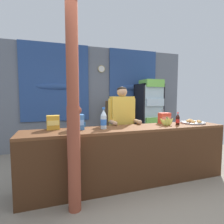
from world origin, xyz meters
TOP-DOWN VIEW (x-y plane):
  - ground_plane at (0.00, 1.08)m, footprint 7.19×7.19m
  - back_wall_curtained at (-0.01, 2.74)m, footprint 5.39×0.22m
  - stall_counter at (-0.02, 0.28)m, footprint 3.35×0.58m
  - timber_post at (-0.97, -0.05)m, footprint 0.18×0.16m
  - drink_fridge at (1.38, 2.21)m, footprint 0.65×0.67m
  - bottle_shelf_rack at (0.43, 2.43)m, footprint 0.48×0.28m
  - plastic_lawn_chair at (-0.78, 1.69)m, footprint 0.62×0.62m
  - shopkeeper at (0.04, 0.89)m, footprint 0.54×0.42m
  - soda_bottle_water at (-0.46, 0.42)m, footprint 0.09×0.09m
  - soda_bottle_cola at (0.90, 0.38)m, footprint 0.07×0.07m
  - snack_box_biscuit at (-0.85, 0.48)m, footprint 0.17×0.16m
  - snack_box_crackers at (0.79, 0.62)m, footprint 0.21×0.13m
  - snack_box_choco_powder at (-1.20, 0.61)m, footprint 0.19×0.14m
  - pastry_tray at (1.28, 0.43)m, footprint 0.44×0.44m
  - banana_bunch at (0.65, 0.36)m, footprint 0.28×0.06m

SIDE VIEW (x-z plane):
  - ground_plane at x=0.00m, z-range 0.00..0.00m
  - plastic_lawn_chair at x=-0.78m, z-range 0.06..0.92m
  - stall_counter at x=-0.02m, z-range 0.11..1.04m
  - bottle_shelf_rack at x=0.43m, z-range 0.02..1.34m
  - pastry_tray at x=1.28m, z-range 0.91..0.98m
  - banana_bunch at x=0.65m, z-range 0.91..1.07m
  - shopkeeper at x=0.04m, z-range 0.21..1.82m
  - soda_bottle_cola at x=0.90m, z-range 0.91..1.14m
  - snack_box_crackers at x=0.79m, z-range 0.93..1.12m
  - drink_fridge at x=1.38m, z-range 0.09..1.97m
  - snack_box_choco_powder at x=-1.20m, z-range 0.93..1.14m
  - snack_box_biscuit at x=-0.85m, z-range 0.93..1.16m
  - soda_bottle_water at x=-0.46m, z-range 0.90..1.24m
  - timber_post at x=-0.97m, z-range -0.05..2.57m
  - back_wall_curtained at x=-0.01m, z-range 0.05..2.85m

